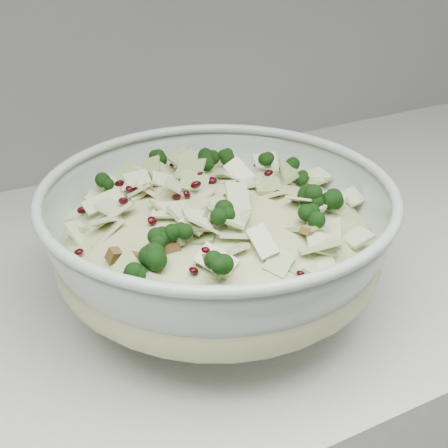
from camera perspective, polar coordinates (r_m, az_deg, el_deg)
counter at (r=1.18m, az=14.90°, el=-17.06°), size 3.60×0.60×0.90m
mixing_bowl at (r=0.60m, az=-0.58°, el=-2.00°), size 0.44×0.44×0.13m
salad at (r=0.59m, az=-0.59°, el=-0.19°), size 0.43×0.43×0.13m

